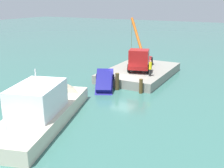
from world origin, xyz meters
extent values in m
plane|color=#386B60|center=(0.00, 0.00, 0.00)|extent=(200.00, 200.00, 0.00)
cube|color=gray|center=(-4.77, 0.00, 0.51)|extent=(11.45, 7.21, 1.02)
cube|color=maroon|center=(-5.09, -0.03, 1.75)|extent=(7.09, 4.11, 0.45)
cube|color=#AF1919|center=(-2.77, 0.65, 2.89)|extent=(2.43, 2.68, 1.84)
cylinder|color=black|center=(-3.16, 1.75, 1.52)|extent=(1.04, 0.57, 1.00)
cylinder|color=black|center=(-2.51, -0.49, 1.52)|extent=(1.04, 0.57, 1.00)
cylinder|color=black|center=(-7.67, 0.44, 1.52)|extent=(1.04, 0.57, 1.00)
cylinder|color=black|center=(-7.02, -1.80, 1.52)|extent=(1.04, 0.57, 1.00)
cylinder|color=#BF4C0C|center=(-8.82, -2.25, 4.59)|extent=(4.02, 3.75, 4.71)
cube|color=#BF4C0C|center=(-7.02, -0.59, 2.22)|extent=(1.00, 1.00, 0.50)
cylinder|color=#4C4C19|center=(-10.61, -3.91, 3.99)|extent=(0.04, 0.04, 5.65)
cylinder|color=black|center=(-2.05, 2.38, 1.42)|extent=(0.28, 0.28, 0.81)
cylinder|color=yellow|center=(-2.05, 2.38, 2.23)|extent=(0.34, 0.34, 0.81)
sphere|color=tan|center=(-2.05, 2.38, 2.75)|extent=(0.23, 0.23, 0.23)
cube|color=navy|center=(2.52, -1.04, 0.53)|extent=(4.36, 3.36, 3.17)
cube|color=navy|center=(2.66, -0.97, 1.12)|extent=(2.73, 2.42, 1.83)
cylinder|color=black|center=(3.07, 0.24, -0.66)|extent=(0.90, 0.59, 0.89)
cylinder|color=black|center=(3.85, -1.41, -0.66)|extent=(0.90, 0.59, 0.89)
cylinder|color=black|center=(0.82, -0.84, 1.18)|extent=(0.90, 0.59, 0.89)
cylinder|color=black|center=(1.61, -2.48, 1.18)|extent=(0.90, 0.59, 0.89)
cube|color=beige|center=(11.58, -1.48, 0.25)|extent=(12.81, 7.30, 1.78)
cone|color=beige|center=(5.74, -3.27, 0.25)|extent=(5.23, 4.97, 3.89)
cube|color=white|center=(12.16, -1.30, 2.24)|extent=(5.30, 4.32, 2.18)
cylinder|color=white|center=(12.16, -1.30, 3.93)|extent=(0.10, 0.10, 1.20)
cylinder|color=silver|center=(7.49, -2.73, 1.64)|extent=(0.06, 0.06, 1.00)
cylinder|color=silver|center=(16.24, -0.04, 1.64)|extent=(0.06, 0.06, 1.00)
cylinder|color=brown|center=(1.54, -2.19, 0.85)|extent=(0.42, 0.42, 1.70)
cylinder|color=#4C3D21|center=(1.41, -0.07, 0.93)|extent=(0.42, 0.42, 1.86)
cylinder|color=brown|center=(1.26, 2.65, 0.77)|extent=(0.38, 0.38, 1.54)
camera|label=1|loc=(26.56, 12.90, 9.38)|focal=43.87mm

